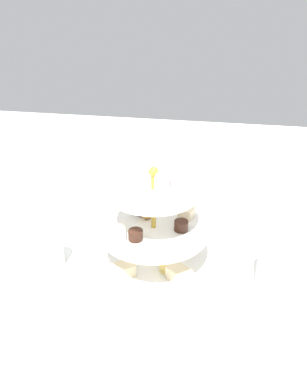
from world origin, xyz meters
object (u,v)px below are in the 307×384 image
at_px(teacup_with_saucer, 150,200).
at_px(butter_knife_right, 229,215).
at_px(tiered_serving_stand, 154,236).
at_px(water_glass_mid_back, 50,250).
at_px(water_glass_short_left, 103,205).
at_px(water_glass_tall_right, 275,263).

bearing_deg(teacup_with_saucer, butter_knife_right, -1.05).
bearing_deg(tiered_serving_stand, water_glass_mid_back, -168.44).
bearing_deg(water_glass_short_left, tiered_serving_stand, -45.65).
relative_size(tiered_serving_stand, butter_knife_right, 1.72).
xyz_separation_m(tiered_serving_stand, water_glass_short_left, (-0.18, 0.18, -0.04)).
bearing_deg(teacup_with_saucer, water_glass_short_left, -146.24).
distance_m(teacup_with_saucer, butter_knife_right, 0.23).
bearing_deg(tiered_serving_stand, butter_knife_right, 57.45).
bearing_deg(butter_knife_right, water_glass_mid_back, 76.37).
bearing_deg(water_glass_short_left, butter_knife_right, 12.18).
bearing_deg(water_glass_mid_back, teacup_with_saucer, 61.92).
bearing_deg(tiered_serving_stand, water_glass_short_left, 134.35).
relative_size(tiered_serving_stand, teacup_with_saucer, 3.24).
relative_size(water_glass_short_left, butter_knife_right, 0.44).
xyz_separation_m(butter_knife_right, water_glass_mid_back, (-0.39, -0.31, 0.04)).
xyz_separation_m(tiered_serving_stand, water_glass_tall_right, (0.26, -0.03, -0.01)).
distance_m(water_glass_short_left, water_glass_mid_back, 0.24).
bearing_deg(water_glass_tall_right, teacup_with_saucer, 137.79).
height_order(teacup_with_saucer, water_glass_mid_back, water_glass_mid_back).
bearing_deg(water_glass_tall_right, butter_knife_right, 107.66).
xyz_separation_m(teacup_with_saucer, water_glass_mid_back, (-0.17, -0.31, 0.02)).
relative_size(tiered_serving_stand, water_glass_mid_back, 3.64).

